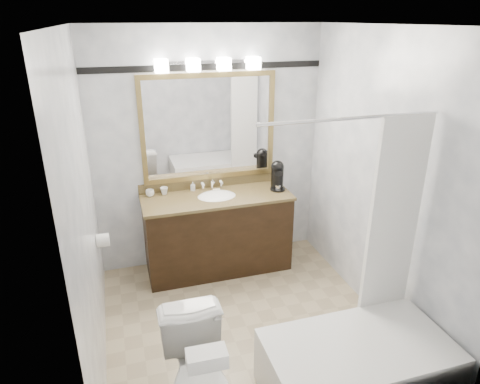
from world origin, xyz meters
name	(u,v)px	position (x,y,z in m)	size (l,w,h in m)	color
room	(247,197)	(0.00, 0.00, 1.25)	(2.42, 2.62, 2.52)	tan
vanity	(217,231)	(0.00, 1.02, 0.44)	(1.53, 0.58, 0.97)	black
mirror	(209,128)	(0.00, 1.28, 1.50)	(1.40, 0.04, 1.10)	olive
vanity_light_bar	(209,64)	(0.00, 1.23, 2.13)	(1.02, 0.14, 0.12)	silver
accent_stripe	(207,67)	(0.00, 1.29, 2.10)	(2.40, 0.01, 0.06)	black
bathtub	(358,360)	(0.55, -0.90, 0.28)	(1.30, 0.75, 1.96)	white
tp_roll	(103,240)	(-1.14, 0.66, 0.70)	(0.12, 0.12, 0.11)	white
toilet	(200,383)	(-0.59, -0.87, 0.38)	(0.43, 0.75, 0.77)	white
tissue_box	(207,358)	(-0.59, -1.12, 0.81)	(0.23, 0.12, 0.09)	white
coffee_maker	(277,174)	(0.67, 1.03, 1.01)	(0.16, 0.20, 0.31)	black
cup_left	(150,193)	(-0.65, 1.21, 0.88)	(0.09, 0.09, 0.07)	white
cup_right	(164,191)	(-0.51, 1.22, 0.89)	(0.08, 0.08, 0.07)	white
soap_bottle_a	(193,186)	(-0.20, 1.23, 0.90)	(0.04, 0.04, 0.09)	white
soap_bar	(216,190)	(0.03, 1.13, 0.86)	(0.07, 0.05, 0.02)	beige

